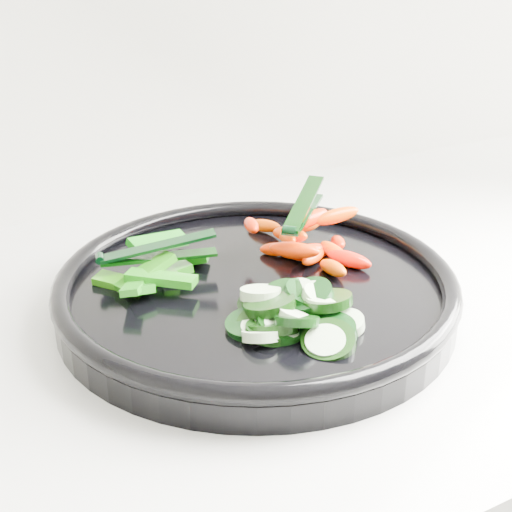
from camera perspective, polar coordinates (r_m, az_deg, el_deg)
name	(u,v)px	position (r m, az deg, el deg)	size (l,w,h in m)	color
veggie_tray	(256,289)	(0.67, 0.00, -2.69)	(0.50, 0.50, 0.04)	black
cucumber_pile	(291,317)	(0.60, 2.78, -4.87)	(0.12, 0.14, 0.04)	black
carrot_pile	(308,240)	(0.72, 4.14, 1.26)	(0.13, 0.17, 0.05)	#E82900
pepper_pile	(153,271)	(0.68, -8.26, -1.17)	(0.12, 0.12, 0.04)	#216309
tong_carrot	(303,209)	(0.71, 3.77, 3.74)	(0.09, 0.09, 0.02)	black
tong_pepper	(155,252)	(0.68, -8.10, 0.31)	(0.11, 0.05, 0.02)	black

